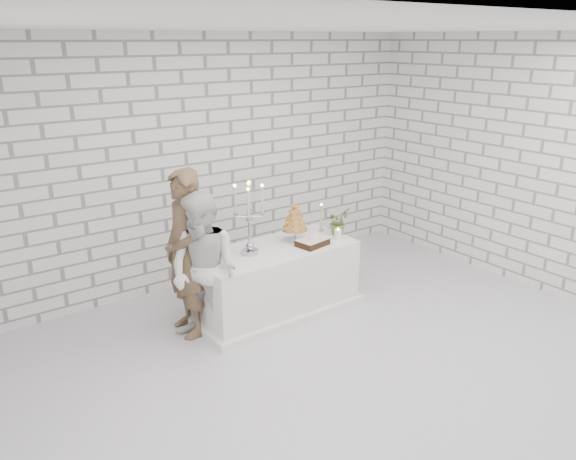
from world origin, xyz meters
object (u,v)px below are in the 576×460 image
object	(u,v)px
groom	(185,254)
candelabra	(249,219)
bride	(205,271)
cake_table	(275,279)
croquembouche	(295,222)

from	to	relation	value
groom	candelabra	bearing A→B (deg)	81.54
bride	candelabra	size ratio (longest dim) A/B	1.98
cake_table	bride	bearing A→B (deg)	-169.81
groom	cake_table	bearing A→B (deg)	84.44
bride	croquembouche	world-z (taller)	bride
cake_table	croquembouche	world-z (taller)	croquembouche
groom	candelabra	xyz separation A→B (m)	(0.68, -0.13, 0.27)
cake_table	bride	distance (m)	1.05
groom	croquembouche	world-z (taller)	groom
croquembouche	bride	bearing A→B (deg)	-170.35
bride	croquembouche	size ratio (longest dim) A/B	3.43
groom	croquembouche	distance (m)	1.31
groom	croquembouche	xyz separation A→B (m)	(1.30, -0.09, 0.11)
cake_table	candelabra	xyz separation A→B (m)	(-0.32, 0.01, 0.77)
candelabra	croquembouche	xyz separation A→B (m)	(0.62, 0.03, -0.17)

